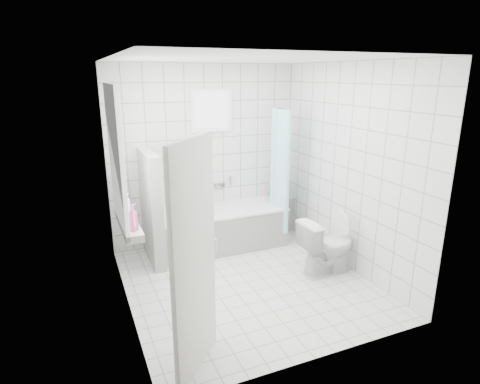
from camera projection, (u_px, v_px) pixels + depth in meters
name	position (u px, v px, depth m)	size (l,w,h in m)	color
ground	(247.00, 282.00, 4.91)	(3.00, 3.00, 0.00)	white
ceiling	(248.00, 59.00, 4.17)	(3.00, 3.00, 0.00)	white
wall_back	(205.00, 156.00, 5.86)	(2.80, 0.02, 2.60)	white
wall_front	(324.00, 222.00, 3.22)	(2.80, 0.02, 2.60)	white
wall_left	(120.00, 193.00, 4.01)	(0.02, 3.00, 2.60)	white
wall_right	(348.00, 168.00, 5.07)	(0.02, 3.00, 2.60)	white
window_left	(118.00, 158.00, 4.21)	(0.01, 0.90, 1.40)	white
window_back	(212.00, 111.00, 5.68)	(0.50, 0.01, 0.50)	white
window_sill	(128.00, 223.00, 4.43)	(0.18, 1.02, 0.08)	white
door	(195.00, 262.00, 3.21)	(0.04, 0.80, 2.00)	silver
bathtub	(221.00, 228.00, 5.85)	(1.85, 0.77, 0.58)	white
partition_wall	(151.00, 208.00, 5.30)	(0.15, 0.85, 1.50)	white
tiled_ledge	(280.00, 214.00, 6.50)	(0.40, 0.24, 0.55)	white
toilet	(327.00, 246.00, 5.04)	(0.41, 0.71, 0.73)	white
curtain_rod	(277.00, 107.00, 5.67)	(0.02, 0.02, 0.80)	silver
shower_curtain	(280.00, 171.00, 5.81)	(0.14, 0.48, 1.78)	#56EEFC
tub_faucet	(219.00, 185.00, 6.02)	(0.18, 0.06, 0.06)	silver
sill_bottles	(129.00, 211.00, 4.36)	(0.20, 0.78, 0.28)	#C94E85
ledge_bottles	(278.00, 191.00, 6.36)	(0.17, 0.18, 0.25)	blue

